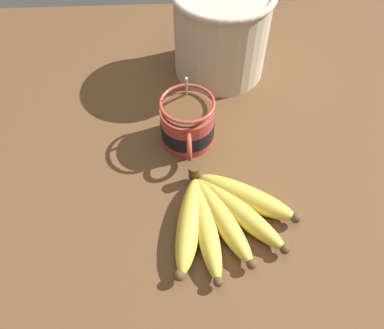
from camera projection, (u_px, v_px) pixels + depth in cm
name	position (u px, v px, depth cm)	size (l,w,h in cm)	color
table	(187.00, 183.00, 69.26)	(119.33, 119.33, 2.60)	brown
coffee_mug	(188.00, 124.00, 70.76)	(15.45, 10.35, 13.80)	#B23D33
banana_bunch	(221.00, 215.00, 61.64)	(21.30, 22.21, 4.33)	#4C381E
woven_basket	(221.00, 31.00, 79.34)	(21.02, 21.02, 18.81)	beige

